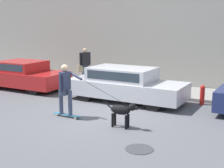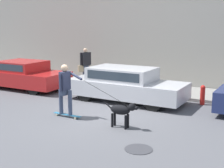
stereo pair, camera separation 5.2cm
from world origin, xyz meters
TOP-DOWN VIEW (x-y plane):
  - ground_plane at (0.00, 0.00)m, footprint 36.00×36.00m
  - back_wall at (0.00, 5.80)m, footprint 32.00×0.30m
  - sidewalk_curb at (0.00, 4.47)m, footprint 30.00×2.31m
  - parked_car_0 at (-5.12, 2.22)m, footprint 4.04×1.87m
  - parked_car_1 at (-0.01, 2.22)m, footprint 4.54×1.85m
  - dog at (1.27, -0.64)m, footprint 1.04×0.28m
  - skateboarder at (-0.76, -0.54)m, footprint 2.82×0.53m
  - pedestrian_with_bag at (-3.01, 4.06)m, footprint 0.42×0.65m
  - manhole_cover at (2.31, -1.87)m, footprint 0.67×0.67m
  - fire_hydrant at (2.71, 3.07)m, footprint 0.18×0.18m

SIDE VIEW (x-z plane):
  - ground_plane at x=0.00m, z-range 0.00..0.00m
  - manhole_cover at x=2.31m, z-range 0.00..0.01m
  - sidewalk_curb at x=0.00m, z-range 0.00..0.12m
  - fire_hydrant at x=2.71m, z-range 0.02..0.74m
  - dog at x=1.27m, z-range 0.13..0.88m
  - parked_car_0 at x=-5.12m, z-range -0.01..1.24m
  - parked_car_1 at x=-0.01m, z-range -0.01..1.28m
  - skateboarder at x=-0.76m, z-range 0.13..1.81m
  - pedestrian_with_bag at x=-3.01m, z-range 0.21..1.88m
  - back_wall at x=0.00m, z-range 0.00..5.01m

